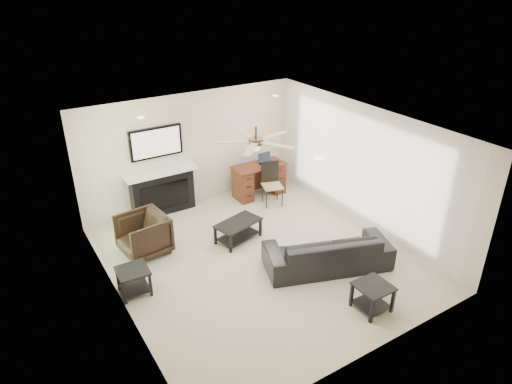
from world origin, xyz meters
TOP-DOWN VIEW (x-y plane):
  - room_shell at (0.19, 0.08)m, footprint 5.50×5.54m
  - sofa at (0.90, -0.85)m, footprint 2.37×1.54m
  - armchair at (-1.70, 1.30)m, footprint 0.93×0.91m
  - coffee_table at (-0.00, 0.75)m, footprint 1.00×0.71m
  - end_table_near at (0.75, -2.10)m, footprint 0.53×0.53m
  - end_table_left at (-2.25, 0.25)m, footprint 0.53×0.53m
  - fireplace_unit at (-0.80, 2.58)m, footprint 1.52×0.34m
  - desk at (1.40, 2.21)m, footprint 1.22×0.56m
  - desk_chair at (1.40, 1.66)m, footprint 0.53×0.54m
  - laptop at (1.60, 2.19)m, footprint 0.33×0.24m

SIDE VIEW (x-z plane):
  - coffee_table at x=0.00m, z-range 0.00..0.40m
  - end_table_near at x=0.75m, z-range 0.00..0.45m
  - end_table_left at x=-2.25m, z-range 0.00..0.45m
  - sofa at x=0.90m, z-range 0.00..0.64m
  - desk at x=1.40m, z-range 0.00..0.76m
  - armchair at x=-1.70m, z-range 0.00..0.77m
  - desk_chair at x=1.40m, z-range 0.00..0.97m
  - laptop at x=1.60m, z-range 0.76..0.99m
  - fireplace_unit at x=-0.80m, z-range 0.00..1.91m
  - room_shell at x=0.19m, z-range 0.42..2.94m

